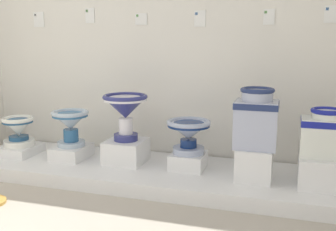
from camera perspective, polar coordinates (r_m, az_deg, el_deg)
The scene contains 20 objects.
wall_back at distance 3.98m, azimuth 0.70°, elevation 16.12°, with size 4.29×0.06×3.26m, color white.
display_platform at distance 3.68m, azimuth -1.71°, elevation -8.31°, with size 3.45×0.94×0.12m, color white.
plinth_block_pale_glazed at distance 4.31m, azimuth -20.54°, elevation -4.63°, with size 0.35×0.38×0.09m, color white.
antique_toilet_pale_glazed at distance 4.26m, azimuth -20.74°, elevation -1.83°, with size 0.32×0.32×0.29m.
plinth_block_broad_patterned at distance 4.01m, azimuth -13.67°, elevation -5.11°, with size 0.30×0.38×0.12m, color white.
antique_toilet_broad_patterned at distance 3.94m, azimuth -13.86°, elevation -0.95°, with size 0.36×0.36×0.35m.
plinth_block_slender_white at distance 3.78m, azimuth -6.03°, elevation -5.13°, with size 0.35×0.37×0.22m, color white.
antique_toilet_slender_white at distance 3.68m, azimuth -6.16°, elevation 1.10°, with size 0.42×0.42×0.43m.
plinth_block_squat_floral at distance 3.60m, azimuth 2.93°, elevation -6.51°, with size 0.30×0.32×0.14m, color white.
antique_toilet_squat_floral at distance 3.53m, azimuth 2.98°, elevation -2.29°, with size 0.39×0.39×0.30m.
plinth_block_leftmost at distance 3.40m, azimuth 12.31°, elevation -6.70°, with size 0.29×0.35×0.27m, color white.
antique_toilet_leftmost at distance 3.30m, azimuth 12.58°, elevation -0.29°, with size 0.35×0.29×0.50m.
plinth_block_central_ornate at distance 3.40m, azimuth 21.35°, elevation -7.46°, with size 0.37×0.40×0.24m, color white.
antique_toilet_central_ornate at distance 3.32m, azimuth 21.73°, elevation -2.28°, with size 0.38×0.25×0.38m.
info_placard_first at distance 4.60m, azimuth -18.09°, elevation 13.01°, with size 0.13×0.01×0.16m.
info_placard_second at distance 4.28m, azimuth -11.17°, elevation 13.95°, with size 0.10×0.01×0.15m.
info_placard_third at distance 4.04m, azimuth -3.90°, elevation 13.69°, with size 0.12×0.01×0.11m.
info_placard_fourth at distance 3.86m, azimuth 4.61°, elevation 13.75°, with size 0.11×0.01×0.15m.
info_placard_fifth at distance 3.77m, azimuth 14.32°, elevation 13.61°, with size 0.10×0.01×0.14m.
info_placard_sixth at distance 3.78m, azimuth 22.50°, elevation 13.34°, with size 0.13×0.01×0.15m.
Camera 1 is at (3.18, -1.20, 1.28)m, focal length 42.38 mm.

